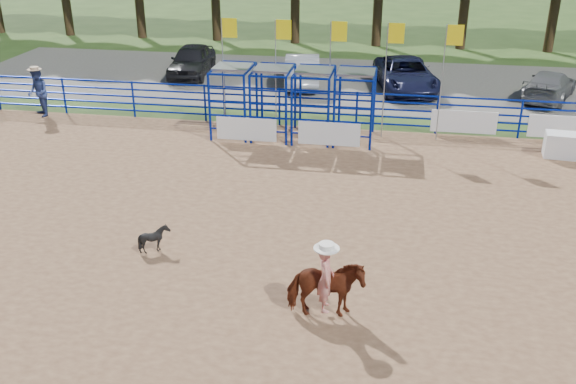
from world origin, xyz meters
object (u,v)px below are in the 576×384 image
object	(u,v)px
announcer_table	(569,146)
spectator_cowboy	(38,92)
horse_and_rider	(326,282)
calf	(154,239)
car_c	(406,75)
car_a	(192,61)
car_b	(302,69)
car_d	(549,86)

from	to	relation	value
announcer_table	spectator_cowboy	xyz separation A→B (m)	(-20.20, 1.22, 0.58)
horse_and_rider	calf	size ratio (longest dim) A/B	3.49
car_c	car_a	bearing A→B (deg)	163.80
car_b	car_d	world-z (taller)	car_b
calf	car_a	distance (m)	17.91
horse_and_rider	car_b	xyz separation A→B (m)	(-3.33, 18.61, -0.12)
horse_and_rider	car_a	xyz separation A→B (m)	(-9.05, 19.35, -0.10)
car_a	car_c	bearing A→B (deg)	-9.12
horse_and_rider	car_a	distance (m)	21.36
horse_and_rider	car_a	bearing A→B (deg)	115.06
announcer_table	car_b	xyz separation A→B (m)	(-10.43, 7.99, 0.31)
announcer_table	horse_and_rider	size ratio (longest dim) A/B	0.63
spectator_cowboy	car_b	distance (m)	11.89
car_a	calf	bearing A→B (deg)	-79.33
horse_and_rider	spectator_cowboy	distance (m)	17.67
announcer_table	car_c	bearing A→B (deg)	125.64
spectator_cowboy	car_d	size ratio (longest dim) A/B	0.47
spectator_cowboy	car_b	world-z (taller)	spectator_cowboy
announcer_table	car_d	size ratio (longest dim) A/B	0.36
calf	car_a	size ratio (longest dim) A/B	0.16
calf	car_a	xyz separation A→B (m)	(-4.52, 17.33, 0.39)
spectator_cowboy	car_c	bearing A→B (deg)	24.11
spectator_cowboy	announcer_table	bearing A→B (deg)	-3.47
car_b	horse_and_rider	bearing A→B (deg)	92.10
horse_and_rider	car_c	bearing A→B (deg)	85.26
announcer_table	calf	size ratio (longest dim) A/B	2.21
horse_and_rider	car_c	world-z (taller)	horse_and_rider
car_c	car_d	bearing A→B (deg)	-15.31
horse_and_rider	car_d	world-z (taller)	horse_and_rider
car_b	car_c	world-z (taller)	car_b
horse_and_rider	spectator_cowboy	world-z (taller)	horse_and_rider
calf	announcer_table	bearing A→B (deg)	-40.34
car_c	car_d	xyz separation A→B (m)	(6.27, -0.47, -0.10)
car_b	car_d	distance (m)	11.15
horse_and_rider	car_a	world-z (taller)	horse_and_rider
horse_and_rider	car_b	bearing A→B (deg)	100.14
announcer_table	car_b	bearing A→B (deg)	142.55
horse_and_rider	car_d	distance (m)	19.55
calf	car_b	bearing A→B (deg)	9.05
announcer_table	calf	world-z (taller)	announcer_table
announcer_table	spectator_cowboy	distance (m)	20.25
announcer_table	horse_and_rider	world-z (taller)	horse_and_rider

